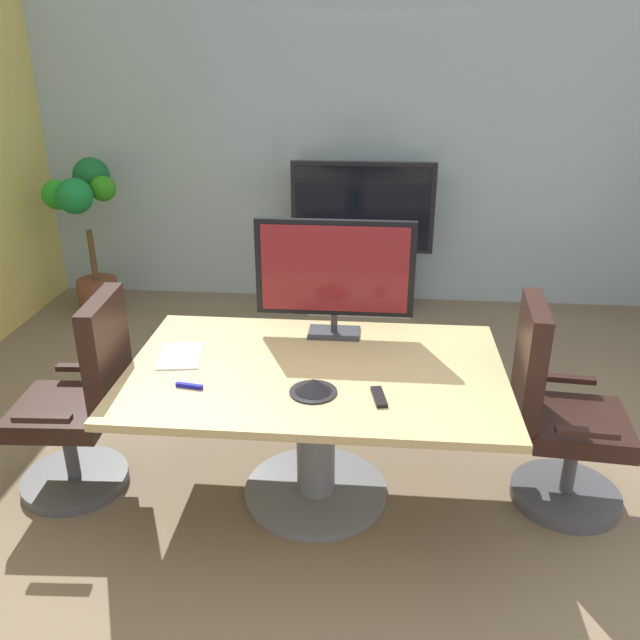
{
  "coord_description": "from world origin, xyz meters",
  "views": [
    {
      "loc": [
        0.17,
        -2.64,
        2.24
      ],
      "look_at": [
        -0.11,
        0.46,
        0.9
      ],
      "focal_mm": 36.88,
      "sensor_mm": 36.0,
      "label": 1
    }
  ],
  "objects_px": {
    "wall_display_unit": "(361,262)",
    "remote_control": "(379,397)",
    "office_chair_left": "(82,412)",
    "potted_plant": "(87,222)",
    "office_chair_right": "(557,424)",
    "conference_phone": "(313,387)",
    "tv_monitor": "(335,271)",
    "conference_table": "(316,402)"
  },
  "relations": [
    {
      "from": "conference_table",
      "to": "remote_control",
      "type": "distance_m",
      "value": 0.46
    },
    {
      "from": "conference_table",
      "to": "wall_display_unit",
      "type": "bearing_deg",
      "value": 86.63
    },
    {
      "from": "office_chair_left",
      "to": "tv_monitor",
      "type": "bearing_deg",
      "value": 106.48
    },
    {
      "from": "conference_table",
      "to": "potted_plant",
      "type": "relative_size",
      "value": 1.4
    },
    {
      "from": "office_chair_left",
      "to": "office_chair_right",
      "type": "bearing_deg",
      "value": 89.27
    },
    {
      "from": "potted_plant",
      "to": "conference_phone",
      "type": "distance_m",
      "value": 3.39
    },
    {
      "from": "office_chair_left",
      "to": "potted_plant",
      "type": "bearing_deg",
      "value": -161.6
    },
    {
      "from": "office_chair_left",
      "to": "remote_control",
      "type": "distance_m",
      "value": 1.57
    },
    {
      "from": "potted_plant",
      "to": "remote_control",
      "type": "xyz_separation_m",
      "value": [
        2.47,
        -2.63,
        -0.05
      ]
    },
    {
      "from": "office_chair_right",
      "to": "potted_plant",
      "type": "relative_size",
      "value": 0.83
    },
    {
      "from": "office_chair_left",
      "to": "potted_plant",
      "type": "xyz_separation_m",
      "value": [
        -0.95,
        2.4,
        0.35
      ]
    },
    {
      "from": "conference_phone",
      "to": "remote_control",
      "type": "relative_size",
      "value": 1.29
    },
    {
      "from": "office_chair_left",
      "to": "wall_display_unit",
      "type": "distance_m",
      "value": 2.97
    },
    {
      "from": "conference_table",
      "to": "office_chair_left",
      "type": "bearing_deg",
      "value": -178.2
    },
    {
      "from": "conference_table",
      "to": "potted_plant",
      "type": "distance_m",
      "value": 3.22
    },
    {
      "from": "office_chair_right",
      "to": "remote_control",
      "type": "xyz_separation_m",
      "value": [
        -0.9,
        -0.33,
        0.3
      ]
    },
    {
      "from": "tv_monitor",
      "to": "wall_display_unit",
      "type": "relative_size",
      "value": 0.64
    },
    {
      "from": "office_chair_right",
      "to": "conference_table",
      "type": "bearing_deg",
      "value": 97.87
    },
    {
      "from": "wall_display_unit",
      "to": "conference_phone",
      "type": "relative_size",
      "value": 5.95
    },
    {
      "from": "wall_display_unit",
      "to": "remote_control",
      "type": "relative_size",
      "value": 7.71
    },
    {
      "from": "potted_plant",
      "to": "remote_control",
      "type": "height_order",
      "value": "potted_plant"
    },
    {
      "from": "wall_display_unit",
      "to": "potted_plant",
      "type": "bearing_deg",
      "value": -174.36
    },
    {
      "from": "wall_display_unit",
      "to": "conference_phone",
      "type": "height_order",
      "value": "wall_display_unit"
    },
    {
      "from": "office_chair_left",
      "to": "conference_table",
      "type": "bearing_deg",
      "value": 88.62
    },
    {
      "from": "wall_display_unit",
      "to": "office_chair_left",
      "type": "bearing_deg",
      "value": -117.42
    },
    {
      "from": "tv_monitor",
      "to": "remote_control",
      "type": "xyz_separation_m",
      "value": [
        0.25,
        -0.69,
        -0.35
      ]
    },
    {
      "from": "tv_monitor",
      "to": "conference_phone",
      "type": "relative_size",
      "value": 3.82
    },
    {
      "from": "office_chair_left",
      "to": "wall_display_unit",
      "type": "bearing_deg",
      "value": 149.4
    },
    {
      "from": "office_chair_right",
      "to": "wall_display_unit",
      "type": "distance_m",
      "value": 2.74
    },
    {
      "from": "potted_plant",
      "to": "conference_phone",
      "type": "relative_size",
      "value": 5.98
    },
    {
      "from": "conference_table",
      "to": "tv_monitor",
      "type": "xyz_separation_m",
      "value": [
        0.06,
        0.42,
        0.55
      ]
    },
    {
      "from": "tv_monitor",
      "to": "potted_plant",
      "type": "distance_m",
      "value": 2.97
    },
    {
      "from": "office_chair_left",
      "to": "conference_phone",
      "type": "height_order",
      "value": "office_chair_left"
    },
    {
      "from": "conference_table",
      "to": "office_chair_left",
      "type": "distance_m",
      "value": 1.22
    },
    {
      "from": "office_chair_right",
      "to": "wall_display_unit",
      "type": "bearing_deg",
      "value": 27.54
    },
    {
      "from": "office_chair_right",
      "to": "tv_monitor",
      "type": "distance_m",
      "value": 1.37
    },
    {
      "from": "conference_table",
      "to": "remote_control",
      "type": "xyz_separation_m",
      "value": [
        0.31,
        -0.27,
        0.2
      ]
    },
    {
      "from": "office_chair_right",
      "to": "wall_display_unit",
      "type": "height_order",
      "value": "wall_display_unit"
    },
    {
      "from": "conference_phone",
      "to": "wall_display_unit",
      "type": "bearing_deg",
      "value": 87.17
    },
    {
      "from": "conference_table",
      "to": "conference_phone",
      "type": "xyz_separation_m",
      "value": [
        0.01,
        -0.24,
        0.22
      ]
    },
    {
      "from": "wall_display_unit",
      "to": "remote_control",
      "type": "bearing_deg",
      "value": -86.82
    },
    {
      "from": "office_chair_left",
      "to": "conference_phone",
      "type": "xyz_separation_m",
      "value": [
        1.23,
        -0.2,
        0.32
      ]
    }
  ]
}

